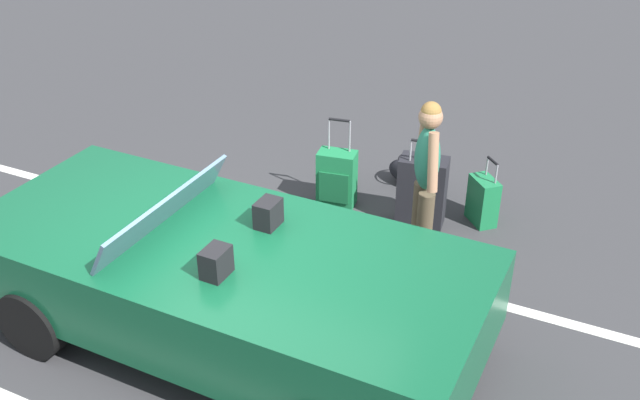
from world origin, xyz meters
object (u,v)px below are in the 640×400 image
suitcase_large_black (422,191)px  suitcase_medium_bright (337,179)px  suitcase_small_carryon (483,201)px  convertible_car (202,272)px  duffel_bag (414,173)px  traveler_person (426,177)px

suitcase_large_black → suitcase_medium_bright: suitcase_large_black is taller
suitcase_medium_bright → suitcase_small_carryon: suitcase_medium_bright is taller
convertible_car → suitcase_medium_bright: size_ratio=4.26×
convertible_car → suitcase_medium_bright: convertible_car is taller
suitcase_large_black → suitcase_medium_bright: (0.94, 0.03, -0.06)m
suitcase_large_black → duffel_bag: (0.33, -0.71, -0.21)m
suitcase_medium_bright → traveler_person: 1.49m
suitcase_large_black → traveler_person: bearing=-169.8°
suitcase_small_carryon → duffel_bag: bearing=-68.9°
duffel_bag → traveler_person: traveler_person is taller
traveler_person → convertible_car: bearing=22.0°
suitcase_medium_bright → traveler_person: bearing=50.7°
traveler_person → suitcase_large_black: bearing=-102.5°
convertible_car → suitcase_small_carryon: (-1.61, -2.68, -0.34)m
suitcase_medium_bright → traveler_person: size_ratio=0.59×
suitcase_medium_bright → traveler_person: traveler_person is taller
convertible_car → suitcase_large_black: 2.62m
convertible_car → suitcase_large_black: (-1.04, -2.39, -0.22)m
suitcase_small_carryon → convertible_car: bearing=15.7°
suitcase_medium_bright → duffel_bag: 0.98m
suitcase_medium_bright → convertible_car: bearing=-11.9°
suitcase_small_carryon → traveler_person: (0.33, 1.00, 0.68)m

